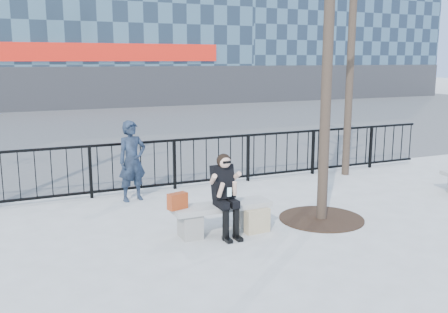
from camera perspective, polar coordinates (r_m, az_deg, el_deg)
name	(u,v)px	position (r m, az deg, el deg)	size (l,w,h in m)	color
ground	(222,232)	(8.31, -0.26, -8.65)	(120.00, 120.00, 0.00)	#9B9B96
street_surface	(82,125)	(22.56, -15.91, 3.50)	(60.00, 23.00, 0.01)	#474747
railing	(166,165)	(10.87, -6.68, -0.96)	(14.00, 0.06, 1.10)	black
tree_grate	(321,219)	(9.12, 11.06, -6.97)	(1.50, 1.50, 0.02)	black
bench_main	(222,215)	(8.22, -0.27, -6.68)	(1.65, 0.46, 0.49)	slate
seated_woman	(226,195)	(7.97, 0.20, -4.47)	(0.50, 0.64, 1.34)	black
handbag	(177,201)	(7.88, -5.34, -5.09)	(0.31, 0.15, 0.26)	#963312
shopping_bag	(257,221)	(8.26, 3.82, -7.35)	(0.42, 0.15, 0.40)	tan
standing_man	(132,161)	(10.11, -10.45, -0.51)	(0.59, 0.39, 1.62)	black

